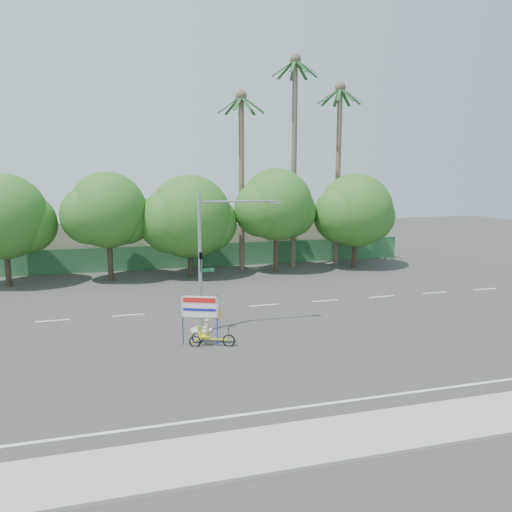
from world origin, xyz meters
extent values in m
plane|color=#33302D|center=(0.00, 0.00, 0.00)|extent=(120.00, 120.00, 0.00)
cube|color=gray|center=(0.00, -7.50, 0.06)|extent=(50.00, 2.40, 0.12)
cube|color=#336B3D|center=(0.00, 21.50, 1.00)|extent=(38.00, 0.08, 2.00)
cube|color=#C1B199|center=(-10.00, 26.00, 2.00)|extent=(12.00, 8.00, 4.00)
cube|color=#C1B199|center=(8.00, 26.00, 1.80)|extent=(14.00, 8.00, 3.60)
cylinder|color=#473828|center=(-14.00, 18.00, 1.76)|extent=(0.40, 0.40, 3.52)
sphere|color=#285719|center=(-14.00, 18.00, 4.96)|extent=(6.00, 6.00, 6.00)
sphere|color=#285719|center=(-12.65, 18.30, 4.40)|extent=(4.32, 4.32, 4.32)
cylinder|color=#473828|center=(-7.00, 18.00, 1.87)|extent=(0.40, 0.40, 3.74)
sphere|color=#285719|center=(-7.00, 18.00, 5.27)|extent=(5.60, 5.60, 5.60)
sphere|color=#285719|center=(-5.74, 18.30, 4.68)|extent=(4.03, 4.03, 4.03)
sphere|color=#285719|center=(-8.26, 17.75, 4.93)|extent=(4.26, 4.26, 4.26)
cylinder|color=#473828|center=(-1.00, 18.00, 1.65)|extent=(0.40, 0.40, 3.30)
sphere|color=#285719|center=(-1.00, 18.00, 4.65)|extent=(6.40, 6.40, 6.40)
sphere|color=#285719|center=(0.44, 18.30, 4.12)|extent=(4.61, 4.61, 4.61)
sphere|color=#285719|center=(-2.44, 17.75, 4.35)|extent=(4.86, 4.86, 4.86)
cylinder|color=#473828|center=(6.00, 18.00, 1.94)|extent=(0.40, 0.40, 3.87)
sphere|color=#285719|center=(6.00, 18.00, 5.46)|extent=(5.80, 5.80, 5.80)
sphere|color=#285719|center=(7.30, 18.30, 4.84)|extent=(4.18, 4.18, 4.18)
sphere|color=#285719|center=(4.70, 17.75, 5.10)|extent=(4.41, 4.41, 4.41)
cylinder|color=#473828|center=(13.00, 18.00, 1.72)|extent=(0.40, 0.40, 3.43)
sphere|color=#285719|center=(13.00, 18.00, 4.84)|extent=(6.20, 6.20, 6.20)
sphere|color=#285719|center=(14.39, 18.30, 4.29)|extent=(4.46, 4.46, 4.46)
sphere|color=#285719|center=(11.61, 17.75, 4.52)|extent=(4.71, 4.71, 4.71)
cylinder|color=#70604C|center=(8.00, 19.50, 8.50)|extent=(0.44, 0.44, 17.00)
sphere|color=#70604C|center=(8.00, 19.50, 17.00)|extent=(0.90, 0.90, 0.90)
cube|color=#1C4C21|center=(8.94, 19.50, 16.34)|extent=(1.91, 0.28, 1.36)
cube|color=#1C4C21|center=(8.72, 20.11, 16.34)|extent=(1.65, 1.44, 1.36)
cube|color=#1C4C21|center=(8.16, 20.43, 16.34)|extent=(0.61, 1.93, 1.36)
cube|color=#1C4C21|center=(7.53, 20.32, 16.34)|extent=(1.20, 1.80, 1.36)
cube|color=#1C4C21|center=(7.11, 19.82, 16.34)|extent=(1.89, 0.92, 1.36)
cube|color=#1C4C21|center=(7.11, 19.18, 16.34)|extent=(1.89, 0.92, 1.36)
cube|color=#1C4C21|center=(7.53, 18.68, 16.34)|extent=(1.20, 1.80, 1.36)
cube|color=#1C4C21|center=(8.16, 18.57, 16.34)|extent=(0.61, 1.93, 1.36)
cube|color=#1C4C21|center=(8.72, 18.89, 16.34)|extent=(1.65, 1.44, 1.36)
cylinder|color=#70604C|center=(12.00, 19.50, 7.50)|extent=(0.44, 0.44, 15.00)
sphere|color=#70604C|center=(12.00, 19.50, 15.00)|extent=(0.90, 0.90, 0.90)
cube|color=#1C4C21|center=(12.94, 19.50, 14.34)|extent=(1.91, 0.28, 1.36)
cube|color=#1C4C21|center=(12.72, 20.11, 14.34)|extent=(1.65, 1.44, 1.36)
cube|color=#1C4C21|center=(12.16, 20.43, 14.34)|extent=(0.61, 1.93, 1.36)
cube|color=#1C4C21|center=(11.53, 20.32, 14.34)|extent=(1.20, 1.80, 1.36)
cube|color=#1C4C21|center=(11.11, 19.82, 14.34)|extent=(1.89, 0.92, 1.36)
cube|color=#1C4C21|center=(11.11, 19.18, 14.34)|extent=(1.89, 0.92, 1.36)
cube|color=#1C4C21|center=(11.53, 18.68, 14.34)|extent=(1.20, 1.80, 1.36)
cube|color=#1C4C21|center=(12.16, 18.57, 14.34)|extent=(0.61, 1.93, 1.36)
cube|color=#1C4C21|center=(12.72, 18.89, 14.34)|extent=(1.65, 1.44, 1.36)
cylinder|color=#70604C|center=(3.50, 19.50, 7.00)|extent=(0.44, 0.44, 14.00)
sphere|color=#70604C|center=(3.50, 19.50, 14.00)|extent=(0.90, 0.90, 0.90)
cube|color=#1C4C21|center=(4.44, 19.50, 13.34)|extent=(1.91, 0.28, 1.36)
cube|color=#1C4C21|center=(4.22, 20.11, 13.34)|extent=(1.65, 1.44, 1.36)
cube|color=#1C4C21|center=(3.66, 20.43, 13.34)|extent=(0.61, 1.93, 1.36)
cube|color=#1C4C21|center=(3.03, 20.32, 13.34)|extent=(1.20, 1.80, 1.36)
cube|color=#1C4C21|center=(2.61, 19.82, 13.34)|extent=(1.89, 0.92, 1.36)
cube|color=#1C4C21|center=(2.61, 19.18, 13.34)|extent=(1.89, 0.92, 1.36)
cube|color=#1C4C21|center=(3.03, 18.68, 13.34)|extent=(1.20, 1.80, 1.36)
cube|color=#1C4C21|center=(3.66, 18.57, 13.34)|extent=(0.61, 1.93, 1.36)
cube|color=#1C4C21|center=(4.22, 18.89, 13.34)|extent=(1.65, 1.44, 1.36)
cylinder|color=gray|center=(-2.50, 4.00, 0.05)|extent=(1.10, 1.10, 0.10)
cylinder|color=gray|center=(-2.50, 4.00, 3.50)|extent=(0.18, 0.18, 7.00)
cylinder|color=gray|center=(-0.50, 4.00, 6.55)|extent=(4.00, 0.10, 0.10)
cube|color=gray|center=(1.40, 4.00, 6.45)|extent=(0.55, 0.20, 0.12)
imported|color=black|center=(-2.50, 3.78, 3.60)|extent=(0.16, 0.20, 1.00)
cube|color=#14662D|center=(-2.15, 4.00, 3.15)|extent=(0.70, 0.04, 0.18)
torus|color=black|center=(-1.64, 1.44, 0.27)|extent=(0.59, 0.30, 0.61)
torus|color=black|center=(-2.96, 2.26, 0.25)|extent=(0.55, 0.28, 0.57)
torus|color=black|center=(-3.15, 1.79, 0.25)|extent=(0.55, 0.28, 0.57)
cube|color=yellow|center=(-2.35, 1.73, 0.32)|extent=(1.44, 0.64, 0.05)
cube|color=yellow|center=(-3.06, 2.02, 0.27)|extent=(0.26, 0.52, 0.05)
cube|color=yellow|center=(-2.68, 1.87, 0.45)|extent=(0.56, 0.52, 0.05)
cube|color=yellow|center=(-2.91, 1.96, 0.70)|extent=(0.33, 0.43, 0.49)
cylinder|color=black|center=(-1.64, 1.44, 0.63)|extent=(0.04, 0.04, 0.50)
cube|color=black|center=(-1.64, 1.44, 0.87)|extent=(0.19, 0.39, 0.04)
imported|color=#CCB284|center=(-2.56, 1.82, 0.79)|extent=(0.35, 0.42, 0.97)
cylinder|color=#181EB9|center=(-3.64, 2.27, 1.22)|extent=(0.07, 0.07, 2.44)
cylinder|color=#181EB9|center=(-2.14, 1.64, 1.22)|extent=(0.07, 0.07, 2.44)
cube|color=white|center=(-2.89, 1.95, 1.85)|extent=(1.60, 0.70, 0.99)
cube|color=red|center=(-2.90, 1.93, 2.16)|extent=(1.42, 0.60, 0.23)
cube|color=#181EB9|center=(-2.90, 1.93, 1.71)|extent=(1.42, 0.60, 0.13)
cylinder|color=black|center=(-2.02, 1.59, 0.95)|extent=(0.02, 0.02, 1.89)
cube|color=red|center=(-2.31, 1.71, 1.53)|extent=(0.75, 0.32, 0.59)
camera|label=1|loc=(-6.37, -20.20, 7.91)|focal=35.00mm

